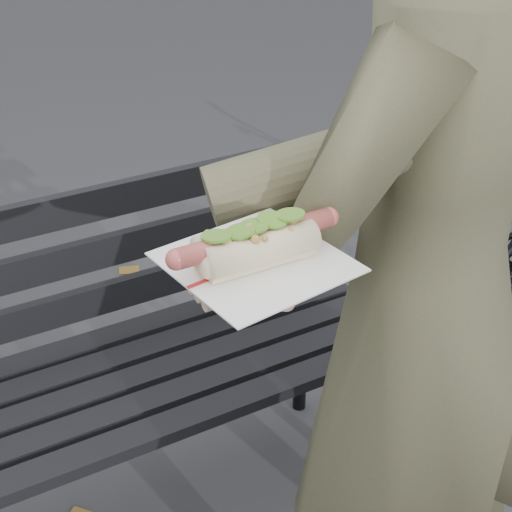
% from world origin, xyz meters
% --- Properties ---
extents(park_bench, '(1.50, 0.44, 0.88)m').
position_xyz_m(park_bench, '(-0.02, 0.80, 0.52)').
color(park_bench, black).
rests_on(park_bench, ground).
extents(person, '(0.76, 0.60, 1.82)m').
position_xyz_m(person, '(0.42, 0.17, 0.91)').
color(person, '#4B4932').
rests_on(person, ground).
extents(held_hotdog, '(0.63, 0.32, 0.20)m').
position_xyz_m(held_hotdog, '(0.22, 0.12, 1.22)').
color(held_hotdog, '#4B4932').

